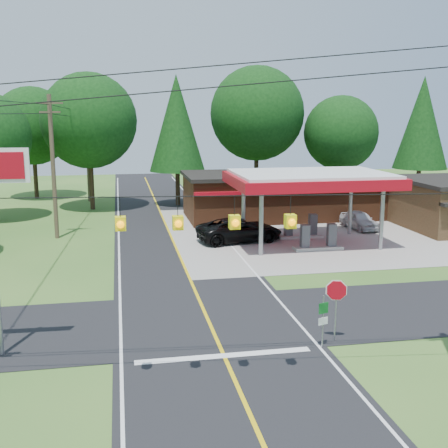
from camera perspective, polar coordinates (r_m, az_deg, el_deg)
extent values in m
plane|color=#316122|center=(24.34, -1.59, -9.84)|extent=(120.00, 120.00, 0.00)
cube|color=black|center=(24.34, -1.59, -9.82)|extent=(8.00, 120.00, 0.02)
cube|color=black|center=(24.34, -1.59, -9.80)|extent=(70.00, 7.00, 0.02)
cube|color=yellow|center=(24.33, -1.59, -9.78)|extent=(0.15, 110.00, 0.00)
cylinder|color=gray|center=(34.67, 3.80, 0.15)|extent=(0.28, 0.28, 4.20)
cylinder|color=gray|center=(39.45, 1.99, 1.52)|extent=(0.28, 0.28, 4.20)
cylinder|color=gray|center=(37.46, 15.74, 0.58)|extent=(0.28, 0.28, 4.20)
cylinder|color=gray|center=(41.92, 12.73, 1.83)|extent=(0.28, 0.28, 4.20)
cube|color=#A70816|center=(37.85, 8.79, 4.43)|extent=(10.60, 7.40, 0.70)
cube|color=white|center=(37.81, 8.81, 5.03)|extent=(10.00, 7.00, 0.25)
cube|color=#9E9B93|center=(36.92, 9.52, -2.42)|extent=(3.20, 0.90, 0.22)
cube|color=#3F3F44|center=(36.44, 8.23, -1.24)|extent=(0.55, 0.45, 1.50)
cube|color=#3F3F44|center=(37.06, 10.87, -1.12)|extent=(0.55, 0.45, 1.50)
cube|color=#9E9B93|center=(40.23, 7.76, -1.24)|extent=(3.20, 0.90, 0.22)
cube|color=#3F3F44|center=(39.79, 6.56, -0.14)|extent=(0.55, 0.45, 1.50)
cube|color=#3F3F44|center=(40.35, 9.01, -0.05)|extent=(0.55, 0.45, 1.50)
cube|color=#522B17|center=(47.93, 5.87, 2.78)|extent=(16.00, 7.00, 3.50)
cube|color=black|center=(47.69, 5.91, 5.04)|extent=(16.40, 7.40, 0.30)
cube|color=#A70816|center=(44.39, 7.21, 3.31)|extent=(16.00, 0.50, 0.25)
cylinder|color=#473828|center=(40.85, -16.97, 5.48)|extent=(0.30, 0.30, 10.00)
cube|color=#473828|center=(40.68, -17.33, 11.65)|extent=(1.80, 0.12, 0.12)
cube|color=#473828|center=(40.68, -17.28, 10.81)|extent=(1.40, 0.12, 0.12)
cylinder|color=#473828|center=(57.65, -13.69, 6.94)|extent=(0.30, 0.30, 9.50)
cube|color=yellow|center=(17.05, -10.47, 0.05)|extent=(0.32, 0.32, 0.42)
cube|color=yellow|center=(16.94, -4.71, 0.13)|extent=(0.32, 0.32, 0.42)
cube|color=yellow|center=(17.00, 1.07, 0.21)|extent=(0.32, 0.32, 0.42)
cube|color=yellow|center=(17.23, 6.75, 0.28)|extent=(0.32, 0.32, 0.42)
cylinder|color=#332316|center=(52.88, -13.29, 3.97)|extent=(0.44, 0.44, 4.68)
sphere|color=black|center=(52.50, -13.57, 10.18)|extent=(8.58, 8.58, 8.58)
cylinder|color=#332316|center=(54.13, -4.73, 4.20)|extent=(0.44, 0.44, 4.32)
cone|color=black|center=(53.73, -4.83, 10.18)|extent=(5.28, 5.28, 9.00)
cylinder|color=#332316|center=(56.44, 3.29, 4.88)|extent=(0.44, 0.44, 5.04)
sphere|color=black|center=(56.10, 3.36, 11.15)|extent=(9.24, 9.24, 9.24)
cylinder|color=#332316|center=(57.10, 11.61, 4.20)|extent=(0.44, 0.44, 3.96)
sphere|color=black|center=(56.73, 11.80, 9.05)|extent=(7.26, 7.26, 7.26)
cylinder|color=#332316|center=(59.69, 19.13, 4.28)|extent=(0.44, 0.44, 4.32)
cone|color=black|center=(59.33, 19.48, 9.69)|extent=(5.28, 5.28, 9.00)
cylinder|color=#332316|center=(61.38, -18.59, 4.49)|extent=(0.44, 0.44, 4.32)
sphere|color=black|center=(61.04, -18.90, 9.41)|extent=(7.92, 7.92, 7.92)
imported|color=black|center=(38.63, 1.58, -0.62)|extent=(6.71, 6.71, 1.63)
imported|color=silver|center=(44.09, 13.59, 0.38)|extent=(4.42, 4.42, 1.37)
cylinder|color=gray|center=(22.36, 11.25, -8.77)|extent=(0.07, 0.07, 2.37)
cylinder|color=gray|center=(21.73, 9.99, -9.76)|extent=(0.06, 0.06, 2.06)
cube|color=#0C591E|center=(21.51, 10.08, -8.41)|extent=(0.41, 0.16, 0.42)
cube|color=white|center=(21.68, 10.03, -9.69)|extent=(0.41, 0.16, 0.28)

